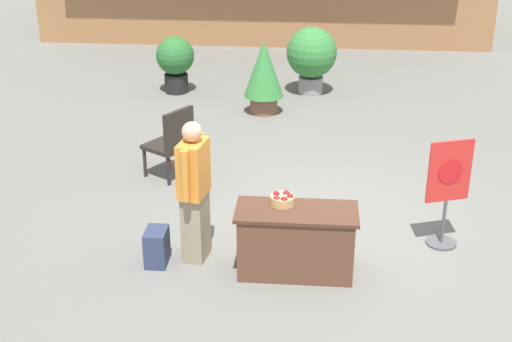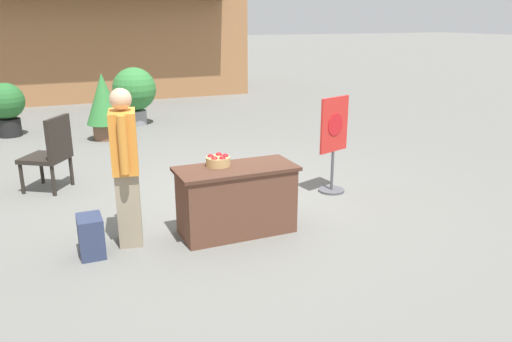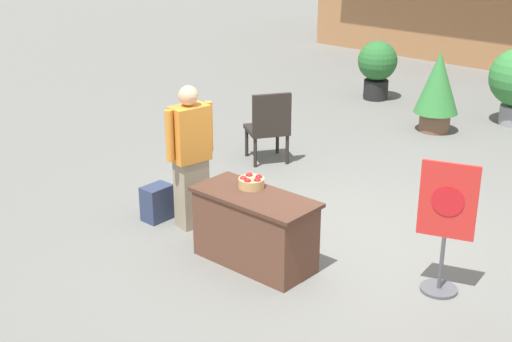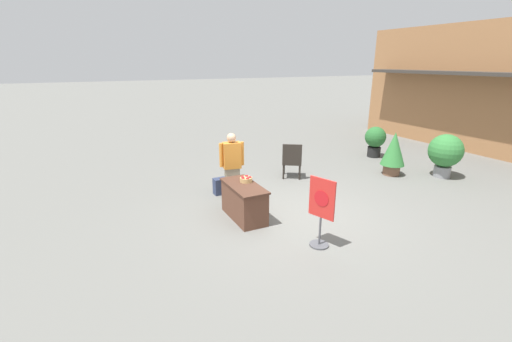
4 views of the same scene
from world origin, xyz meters
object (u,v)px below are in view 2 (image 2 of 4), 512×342
at_px(patio_chair, 51,150).
at_px(potted_plant_far_right, 6,105).
at_px(potted_plant_near_left, 104,103).
at_px(apple_basket, 218,160).
at_px(person_visitor, 126,167).
at_px(potted_plant_far_left, 134,91).
at_px(poster_board, 334,142).
at_px(display_table, 236,200).
at_px(backpack, 91,236).

height_order(patio_chair, potted_plant_far_right, potted_plant_far_right).
relative_size(patio_chair, potted_plant_near_left, 0.80).
xyz_separation_m(apple_basket, person_visitor, (-0.98, 0.08, 0.02)).
xyz_separation_m(apple_basket, potted_plant_far_left, (0.22, 6.31, -0.07)).
xyz_separation_m(poster_board, potted_plant_far_right, (-4.25, 5.53, -0.07)).
bearing_deg(potted_plant_far_right, apple_basket, -68.95).
distance_m(display_table, potted_plant_near_left, 5.31).
distance_m(patio_chair, potted_plant_far_right, 3.99).
distance_m(patio_chair, potted_plant_near_left, 3.08).
xyz_separation_m(person_visitor, potted_plant_far_left, (1.21, 6.24, -0.09)).
bearing_deg(poster_board, person_visitor, -97.89).
height_order(potted_plant_far_right, potted_plant_near_left, potted_plant_near_left).
distance_m(display_table, patio_chair, 2.99).
relative_size(person_visitor, backpack, 3.96).
relative_size(display_table, person_visitor, 0.80).
bearing_deg(potted_plant_far_right, backpack, -81.23).
relative_size(potted_plant_near_left, potted_plant_far_left, 1.02).
height_order(display_table, poster_board, poster_board).
xyz_separation_m(potted_plant_far_right, potted_plant_far_left, (2.59, 0.15, 0.12)).
bearing_deg(poster_board, potted_plant_far_right, -161.32).
relative_size(apple_basket, potted_plant_near_left, 0.20).
height_order(person_visitor, potted_plant_near_left, person_visitor).
bearing_deg(display_table, poster_board, 23.81).
relative_size(display_table, patio_chair, 1.27).
xyz_separation_m(display_table, poster_board, (1.71, 0.76, 0.32)).
bearing_deg(display_table, potted_plant_far_left, 89.44).
bearing_deg(potted_plant_near_left, person_visitor, -94.41).
height_order(potted_plant_near_left, potted_plant_far_left, potted_plant_near_left).
bearing_deg(display_table, potted_plant_near_left, 98.19).
distance_m(backpack, patio_chair, 2.37).
xyz_separation_m(backpack, poster_board, (3.28, 0.72, 0.50)).
bearing_deg(potted_plant_near_left, potted_plant_far_right, 149.65).
bearing_deg(poster_board, potted_plant_near_left, -170.02).
distance_m(person_visitor, patio_chair, 2.28).
bearing_deg(potted_plant_far_left, patio_chair, -114.82).
bearing_deg(potted_plant_near_left, display_table, -81.81).
xyz_separation_m(patio_chair, potted_plant_near_left, (1.07, 2.89, 0.15)).
bearing_deg(apple_basket, patio_chair, 126.63).
bearing_deg(potted_plant_far_right, display_table, -68.07).
height_order(poster_board, potted_plant_far_right, poster_board).
distance_m(apple_basket, potted_plant_far_right, 6.60).
relative_size(backpack, potted_plant_near_left, 0.32).
xyz_separation_m(display_table, potted_plant_far_left, (0.06, 6.44, 0.37)).
bearing_deg(apple_basket, display_table, -38.29).
distance_m(display_table, backpack, 1.58).
bearing_deg(potted_plant_near_left, potted_plant_far_left, 55.55).
distance_m(potted_plant_far_right, potted_plant_far_left, 2.60).
height_order(apple_basket, backpack, apple_basket).
bearing_deg(poster_board, patio_chair, -133.25).
bearing_deg(poster_board, display_table, -85.02).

